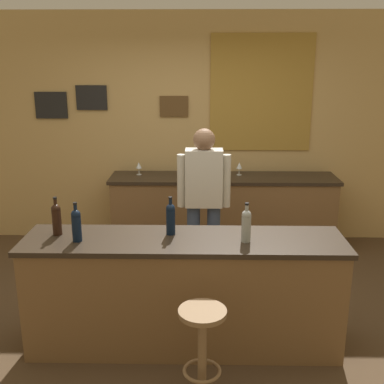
% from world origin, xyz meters
% --- Properties ---
extents(ground_plane, '(10.00, 10.00, 0.00)m').
position_xyz_m(ground_plane, '(0.00, 0.00, 0.00)').
color(ground_plane, '#4C3823').
extents(back_wall, '(6.00, 0.09, 2.80)m').
position_xyz_m(back_wall, '(0.02, 2.03, 1.42)').
color(back_wall, tan).
rests_on(back_wall, ground_plane).
extents(bar_counter, '(2.49, 0.60, 0.92)m').
position_xyz_m(bar_counter, '(0.00, -0.40, 0.46)').
color(bar_counter, brown).
rests_on(bar_counter, ground_plane).
extents(side_counter, '(2.69, 0.56, 0.90)m').
position_xyz_m(side_counter, '(0.40, 1.65, 0.45)').
color(side_counter, brown).
rests_on(side_counter, ground_plane).
extents(bartender, '(0.52, 0.21, 1.62)m').
position_xyz_m(bartender, '(0.16, 0.63, 0.94)').
color(bartender, '#384766').
rests_on(bartender, ground_plane).
extents(bar_stool, '(0.32, 0.32, 0.68)m').
position_xyz_m(bar_stool, '(0.14, -1.05, 0.46)').
color(bar_stool, olive).
rests_on(bar_stool, ground_plane).
extents(wine_bottle_a, '(0.07, 0.07, 0.31)m').
position_xyz_m(wine_bottle_a, '(-1.00, -0.33, 1.06)').
color(wine_bottle_a, black).
rests_on(wine_bottle_a, bar_counter).
extents(wine_bottle_b, '(0.07, 0.07, 0.31)m').
position_xyz_m(wine_bottle_b, '(-0.80, -0.47, 1.06)').
color(wine_bottle_b, black).
rests_on(wine_bottle_b, bar_counter).
extents(wine_bottle_c, '(0.07, 0.07, 0.31)m').
position_xyz_m(wine_bottle_c, '(-0.11, -0.31, 1.06)').
color(wine_bottle_c, black).
rests_on(wine_bottle_c, bar_counter).
extents(wine_bottle_d, '(0.07, 0.07, 0.31)m').
position_xyz_m(wine_bottle_d, '(0.47, -0.45, 1.06)').
color(wine_bottle_d, '#999E99').
rests_on(wine_bottle_d, bar_counter).
extents(wine_glass_a, '(0.07, 0.07, 0.16)m').
position_xyz_m(wine_glass_a, '(-0.62, 1.73, 1.01)').
color(wine_glass_a, silver).
rests_on(wine_glass_a, side_counter).
extents(wine_glass_b, '(0.07, 0.07, 0.16)m').
position_xyz_m(wine_glass_b, '(0.59, 1.74, 1.01)').
color(wine_glass_b, silver).
rests_on(wine_glass_b, side_counter).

